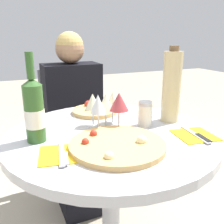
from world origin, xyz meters
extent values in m
cylinder|color=#B2B2B7|center=(0.00, 0.00, 0.37)|extent=(0.08, 0.08, 0.69)
cylinder|color=#B7B7BC|center=(0.00, 0.00, 0.73)|extent=(0.87, 0.87, 0.04)
cylinder|color=slate|center=(0.02, 0.71, 0.01)|extent=(0.34, 0.34, 0.01)
cylinder|color=slate|center=(0.02, 0.71, 0.20)|extent=(0.06, 0.06, 0.41)
cube|color=slate|center=(0.02, 0.71, 0.42)|extent=(0.38, 0.38, 0.03)
cube|color=slate|center=(0.02, 0.89, 0.67)|extent=(0.38, 0.02, 0.47)
cube|color=black|center=(0.02, 0.54, 0.22)|extent=(0.31, 0.33, 0.44)
cube|color=black|center=(0.02, 0.71, 0.70)|extent=(0.37, 0.21, 0.52)
sphere|color=#997051|center=(0.02, 0.71, 1.05)|extent=(0.18, 0.18, 0.18)
sphere|color=tan|center=(0.02, 0.71, 1.07)|extent=(0.17, 0.17, 0.17)
cylinder|color=tan|center=(-0.04, -0.14, 0.76)|extent=(0.35, 0.35, 0.02)
sphere|color=beige|center=(0.04, -0.18, 0.77)|extent=(0.04, 0.04, 0.04)
sphere|color=#B22D1E|center=(-0.09, -0.05, 0.77)|extent=(0.03, 0.03, 0.03)
sphere|color=beige|center=(-0.11, -0.24, 0.77)|extent=(0.03, 0.03, 0.03)
sphere|color=#B22D1E|center=(-0.14, -0.11, 0.77)|extent=(0.03, 0.03, 0.03)
cylinder|color=tan|center=(0.03, 0.28, 0.76)|extent=(0.23, 0.23, 0.02)
sphere|color=#B22D1E|center=(-0.01, 0.27, 0.77)|extent=(0.02, 0.02, 0.02)
sphere|color=beige|center=(0.11, 0.30, 0.77)|extent=(0.03, 0.03, 0.03)
sphere|color=#336B28|center=(0.07, 0.31, 0.77)|extent=(0.02, 0.02, 0.02)
sphere|color=beige|center=(0.01, 0.30, 0.77)|extent=(0.03, 0.03, 0.03)
sphere|color=#B22D1E|center=(0.02, 0.35, 0.77)|extent=(0.04, 0.04, 0.04)
cylinder|color=#2D5623|center=(-0.29, 0.03, 0.85)|extent=(0.07, 0.07, 0.22)
cone|color=#2D5623|center=(-0.29, 0.03, 0.97)|extent=(0.07, 0.07, 0.03)
cylinder|color=#2D5623|center=(-0.29, 0.03, 1.03)|extent=(0.03, 0.03, 0.10)
cylinder|color=silver|center=(-0.29, 0.03, 0.84)|extent=(0.07, 0.07, 0.07)
cylinder|color=tan|center=(0.31, 0.02, 0.91)|extent=(0.08, 0.08, 0.32)
cylinder|color=brown|center=(0.31, 0.02, 1.08)|extent=(0.04, 0.04, 0.02)
cylinder|color=silver|center=(0.17, 0.01, 0.79)|extent=(0.06, 0.06, 0.09)
cylinder|color=#B2B2B7|center=(0.17, 0.01, 0.85)|extent=(0.06, 0.06, 0.02)
cylinder|color=silver|center=(-0.04, 0.04, 0.75)|extent=(0.06, 0.06, 0.00)
cylinder|color=silver|center=(-0.04, 0.04, 0.79)|extent=(0.01, 0.01, 0.07)
cone|color=silver|center=(-0.04, 0.04, 0.86)|extent=(0.07, 0.07, 0.08)
cylinder|color=silver|center=(-0.04, 0.10, 0.75)|extent=(0.06, 0.06, 0.00)
cylinder|color=silver|center=(-0.04, 0.10, 0.78)|extent=(0.01, 0.01, 0.07)
cone|color=beige|center=(-0.04, 0.10, 0.86)|extent=(0.07, 0.07, 0.07)
cylinder|color=silver|center=(0.05, 0.10, 0.75)|extent=(0.06, 0.06, 0.00)
cylinder|color=silver|center=(0.05, 0.10, 0.78)|extent=(0.01, 0.01, 0.06)
cone|color=beige|center=(0.05, 0.10, 0.85)|extent=(0.07, 0.07, 0.08)
cylinder|color=silver|center=(0.01, 0.07, 0.75)|extent=(0.06, 0.06, 0.00)
cylinder|color=silver|center=(0.01, 0.07, 0.78)|extent=(0.01, 0.01, 0.07)
cone|color=beige|center=(0.01, 0.07, 0.86)|extent=(0.07, 0.07, 0.07)
cylinder|color=silver|center=(0.05, 0.04, 0.75)|extent=(0.06, 0.06, 0.00)
cylinder|color=silver|center=(0.05, 0.04, 0.79)|extent=(0.01, 0.01, 0.08)
cone|color=#9E383D|center=(0.05, 0.04, 0.86)|extent=(0.08, 0.08, 0.08)
cube|color=gold|center=(-0.23, -0.12, 0.75)|extent=(0.18, 0.18, 0.00)
cube|color=silver|center=(-0.23, -0.12, 0.75)|extent=(0.06, 0.19, 0.00)
cube|color=silver|center=(-0.23, -0.17, 0.75)|extent=(0.04, 0.09, 0.00)
cube|color=gold|center=(0.29, -0.17, 0.75)|extent=(0.17, 0.17, 0.00)
cube|color=silver|center=(0.29, -0.17, 0.75)|extent=(0.04, 0.19, 0.00)
cube|color=black|center=(0.29, -0.22, 0.75)|extent=(0.03, 0.09, 0.00)
camera|label=1|loc=(-0.38, -0.89, 1.13)|focal=40.00mm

